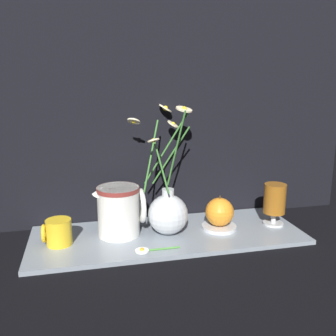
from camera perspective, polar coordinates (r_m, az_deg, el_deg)
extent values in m
plane|color=black|center=(1.09, 0.00, -10.49)|extent=(6.00, 6.00, 0.00)
cube|color=gray|center=(1.09, 0.00, -10.20)|extent=(0.77, 0.28, 0.01)
cube|color=black|center=(1.15, -1.85, 18.77)|extent=(1.27, 0.02, 1.10)
sphere|color=silver|center=(1.06, 0.04, -7.14)|extent=(0.11, 0.11, 0.11)
cylinder|color=silver|center=(1.04, 0.04, -4.11)|extent=(0.03, 0.03, 0.03)
cylinder|color=#3D7A33|center=(1.03, -2.59, 1.93)|extent=(0.06, 0.09, 0.19)
cylinder|color=beige|center=(1.04, -5.24, 7.10)|extent=(0.05, 0.05, 0.02)
sphere|color=yellow|center=(1.04, -5.24, 7.10)|extent=(0.01, 0.01, 0.01)
cylinder|color=#3D7A33|center=(1.07, 0.42, 1.88)|extent=(0.10, 0.04, 0.17)
cylinder|color=beige|center=(1.11, 0.78, 6.70)|extent=(0.04, 0.05, 0.02)
sphere|color=yellow|center=(1.11, 0.78, 6.70)|extent=(0.01, 0.01, 0.01)
cylinder|color=#3D7A33|center=(1.00, -1.05, 0.34)|extent=(0.04, 0.05, 0.15)
cylinder|color=beige|center=(0.97, -2.23, 4.22)|extent=(0.04, 0.04, 0.02)
sphere|color=yellow|center=(0.97, -2.23, 4.22)|extent=(0.01, 0.01, 0.01)
cylinder|color=#3D7A33|center=(1.08, -0.18, 3.18)|extent=(0.13, 0.03, 0.22)
cylinder|color=beige|center=(1.13, -0.39, 9.10)|extent=(0.05, 0.05, 0.03)
sphere|color=yellow|center=(1.13, -0.39, 9.10)|extent=(0.02, 0.02, 0.02)
cylinder|color=#3D7A33|center=(1.04, 1.25, 2.86)|extent=(0.04, 0.06, 0.22)
cylinder|color=beige|center=(1.05, 2.46, 8.93)|extent=(0.06, 0.06, 0.02)
sphere|color=yellow|center=(1.05, 2.46, 8.93)|extent=(0.02, 0.02, 0.02)
cylinder|color=yellow|center=(1.05, -16.28, -9.36)|extent=(0.07, 0.07, 0.07)
torus|color=yellow|center=(1.05, -18.41, -9.44)|extent=(0.01, 0.05, 0.05)
cylinder|color=white|center=(1.06, -7.54, -6.52)|extent=(0.12, 0.12, 0.14)
cylinder|color=maroon|center=(1.04, -7.65, -3.21)|extent=(0.12, 0.12, 0.01)
torus|color=white|center=(1.07, -4.05, -5.73)|extent=(0.01, 0.10, 0.10)
cone|color=white|center=(1.04, -10.35, -3.57)|extent=(0.04, 0.03, 0.04)
cylinder|color=silver|center=(1.19, 15.71, -8.11)|extent=(0.06, 0.06, 0.01)
cylinder|color=silver|center=(1.18, 15.77, -7.27)|extent=(0.02, 0.02, 0.03)
cylinder|color=#935619|center=(1.17, 15.95, -4.50)|extent=(0.07, 0.07, 0.09)
cylinder|color=silver|center=(1.13, 7.74, -8.84)|extent=(0.10, 0.10, 0.01)
sphere|color=orange|center=(1.11, 7.81, -6.61)|extent=(0.08, 0.08, 0.08)
cylinder|color=#4C3819|center=(1.10, 7.89, -4.37)|extent=(0.00, 0.00, 0.01)
cylinder|color=#4C8E3D|center=(0.99, -1.06, -12.23)|extent=(0.10, 0.01, 0.01)
cylinder|color=white|center=(0.98, -4.00, -12.46)|extent=(0.04, 0.04, 0.00)
sphere|color=gold|center=(0.98, -4.00, -12.30)|extent=(0.01, 0.01, 0.01)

